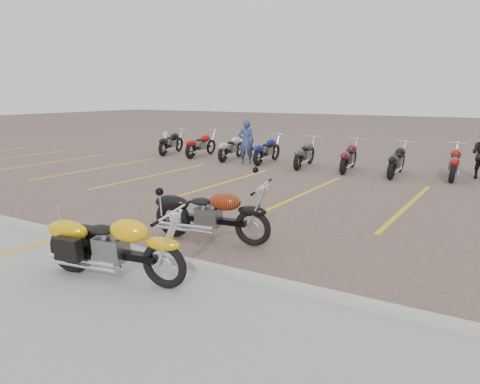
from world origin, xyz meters
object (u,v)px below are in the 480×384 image
Objects in this scene: yellow_cruiser at (113,248)px; bollard at (166,143)px; person_a at (246,142)px; flame_cruiser at (209,216)px.

yellow_cruiser is 2.34× the size of bollard.
person_a reaches higher than bollard.
yellow_cruiser is at bearing -52.84° from bollard.
bollard is (-8.78, 9.18, 0.03)m from flame_cruiser.
yellow_cruiser is at bearing 78.13° from person_a.
yellow_cruiser is 2.23m from flame_cruiser.
yellow_cruiser is 1.40× the size of person_a.
person_a is (-4.19, 10.84, 0.36)m from yellow_cruiser.
bollard reaches higher than yellow_cruiser.
flame_cruiser is at bearing 77.89° from yellow_cruiser.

